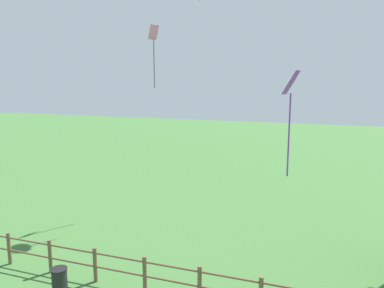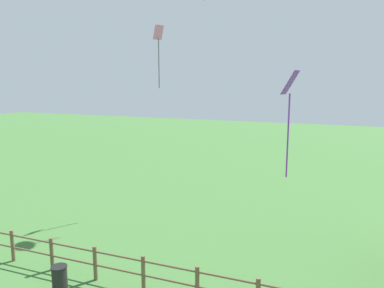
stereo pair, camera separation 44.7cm
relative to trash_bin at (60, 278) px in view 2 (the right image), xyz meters
The scene contains 4 objects.
wooden_fence 3.78m from the trash_bin, 15.02° to the left, with size 21.38×0.14×1.27m.
trash_bin is the anchor object (origin of this frame).
kite_pink_diamond 12.45m from the trash_bin, 94.42° to the left, with size 0.49×0.62×3.28m.
kite_purple_streamer 9.49m from the trash_bin, 19.82° to the left, with size 0.50×0.65×3.32m.
Camera 2 is at (4.80, -2.19, 7.05)m, focal length 35.00 mm.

